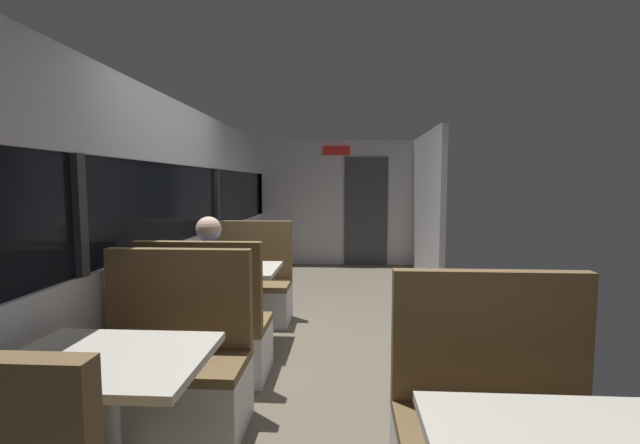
% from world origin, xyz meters
% --- Properties ---
extents(ground_plane, '(3.30, 9.20, 0.02)m').
position_xyz_m(ground_plane, '(0.00, 0.00, -0.01)').
color(ground_plane, '#665B4C').
extents(carriage_window_panel_left, '(0.09, 8.48, 2.30)m').
position_xyz_m(carriage_window_panel_left, '(-1.45, 0.00, 1.11)').
color(carriage_window_panel_left, '#B2B2B7').
rests_on(carriage_window_panel_left, ground_plane).
extents(carriage_end_bulkhead, '(2.90, 0.11, 2.30)m').
position_xyz_m(carriage_end_bulkhead, '(0.06, 4.19, 1.14)').
color(carriage_end_bulkhead, '#B2B2B7').
rests_on(carriage_end_bulkhead, ground_plane).
extents(carriage_aisle_panel_right, '(0.08, 2.40, 2.30)m').
position_xyz_m(carriage_aisle_panel_right, '(1.45, 3.00, 1.15)').
color(carriage_aisle_panel_right, '#B2B2B7').
rests_on(carriage_aisle_panel_right, ground_plane).
extents(dining_table_near_window, '(0.90, 0.70, 0.74)m').
position_xyz_m(dining_table_near_window, '(-0.89, -2.09, 0.64)').
color(dining_table_near_window, '#9E9EA3').
rests_on(dining_table_near_window, ground_plane).
extents(bench_near_window_facing_entry, '(0.95, 0.50, 1.10)m').
position_xyz_m(bench_near_window_facing_entry, '(-0.89, -1.39, 0.33)').
color(bench_near_window_facing_entry, silver).
rests_on(bench_near_window_facing_entry, ground_plane).
extents(dining_table_mid_window, '(0.90, 0.70, 0.74)m').
position_xyz_m(dining_table_mid_window, '(-0.89, 0.00, 0.64)').
color(dining_table_mid_window, '#9E9EA3').
rests_on(dining_table_mid_window, ground_plane).
extents(bench_mid_window_facing_end, '(0.95, 0.50, 1.10)m').
position_xyz_m(bench_mid_window_facing_end, '(-0.89, -0.70, 0.33)').
color(bench_mid_window_facing_end, silver).
rests_on(bench_mid_window_facing_end, ground_plane).
extents(bench_mid_window_facing_entry, '(0.95, 0.50, 1.10)m').
position_xyz_m(bench_mid_window_facing_entry, '(-0.89, 0.70, 0.33)').
color(bench_mid_window_facing_entry, silver).
rests_on(bench_mid_window_facing_entry, ground_plane).
extents(bench_front_aisle_facing_entry, '(0.95, 0.50, 1.10)m').
position_xyz_m(bench_front_aisle_facing_entry, '(0.89, -1.99, 0.33)').
color(bench_front_aisle_facing_entry, silver).
rests_on(bench_front_aisle_facing_entry, ground_plane).
extents(seated_passenger, '(0.47, 0.55, 1.26)m').
position_xyz_m(seated_passenger, '(-0.89, -0.63, 0.54)').
color(seated_passenger, '#26262D').
rests_on(seated_passenger, ground_plane).
extents(coffee_cup_primary, '(0.07, 0.07, 0.09)m').
position_xyz_m(coffee_cup_primary, '(-0.83, 0.05, 0.79)').
color(coffee_cup_primary, '#B23333').
rests_on(coffee_cup_primary, dining_table_mid_window).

